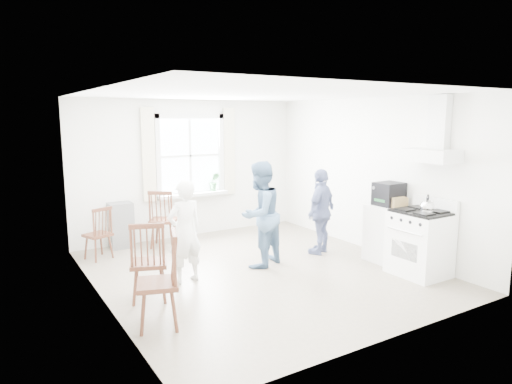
# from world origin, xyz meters

# --- Properties ---
(room_shell) EXTENTS (4.62, 5.12, 2.64)m
(room_shell) POSITION_xyz_m (0.00, 0.00, 1.30)
(room_shell) COLOR gray
(room_shell) RESTS_ON ground
(window_assembly) EXTENTS (1.88, 0.24, 1.70)m
(window_assembly) POSITION_xyz_m (0.00, 2.45, 1.46)
(window_assembly) COLOR white
(window_assembly) RESTS_ON room_shell
(range_hood) EXTENTS (0.45, 0.76, 0.94)m
(range_hood) POSITION_xyz_m (2.07, -1.35, 1.90)
(range_hood) COLOR silver
(range_hood) RESTS_ON room_shell
(shelf_unit) EXTENTS (0.40, 0.30, 0.80)m
(shelf_unit) POSITION_xyz_m (-1.40, 2.33, 0.40)
(shelf_unit) COLOR slate
(shelf_unit) RESTS_ON ground
(gas_stove) EXTENTS (0.68, 0.76, 1.12)m
(gas_stove) POSITION_xyz_m (1.91, -1.35, 0.48)
(gas_stove) COLOR white
(gas_stove) RESTS_ON ground
(kettle) EXTENTS (0.19, 0.19, 0.27)m
(kettle) POSITION_xyz_m (1.83, -1.50, 1.04)
(kettle) COLOR silver
(kettle) RESTS_ON gas_stove
(low_cabinet) EXTENTS (0.50, 0.55, 0.90)m
(low_cabinet) POSITION_xyz_m (1.98, -0.65, 0.45)
(low_cabinet) COLOR silver
(low_cabinet) RESTS_ON ground
(stereo_stack) EXTENTS (0.41, 0.37, 0.36)m
(stereo_stack) POSITION_xyz_m (2.03, -0.62, 1.08)
(stereo_stack) COLOR black
(stereo_stack) RESTS_ON low_cabinet
(cardboard_box) EXTENTS (0.29, 0.23, 0.16)m
(cardboard_box) POSITION_xyz_m (2.01, -0.82, 0.98)
(cardboard_box) COLOR olive
(cardboard_box) RESTS_ON low_cabinet
(windsor_chair_a) EXTENTS (0.47, 0.47, 0.87)m
(windsor_chair_a) POSITION_xyz_m (-1.87, 1.78, 0.53)
(windsor_chair_a) COLOR #432215
(windsor_chair_a) RESTS_ON ground
(windsor_chair_b) EXTENTS (0.56, 0.55, 1.04)m
(windsor_chair_b) POSITION_xyz_m (-1.78, -0.29, 0.63)
(windsor_chair_b) COLOR #432215
(windsor_chair_b) RESTS_ON ground
(windsor_chair_c) EXTENTS (0.56, 0.57, 1.07)m
(windsor_chair_c) POSITION_xyz_m (-1.79, -1.00, 0.65)
(windsor_chair_c) COLOR #432215
(windsor_chair_c) RESTS_ON ground
(person_left) EXTENTS (0.60, 0.60, 1.43)m
(person_left) POSITION_xyz_m (-1.10, 0.16, 0.72)
(person_left) COLOR white
(person_left) RESTS_ON ground
(person_mid) EXTENTS (1.04, 1.04, 1.62)m
(person_mid) POSITION_xyz_m (0.15, 0.21, 0.81)
(person_mid) COLOR slate
(person_mid) RESTS_ON ground
(person_right) EXTENTS (1.12, 1.12, 1.44)m
(person_right) POSITION_xyz_m (1.38, 0.23, 0.72)
(person_right) COLOR navy
(person_right) RESTS_ON ground
(potted_plant) EXTENTS (0.26, 0.26, 0.36)m
(potted_plant) POSITION_xyz_m (0.45, 2.36, 1.03)
(potted_plant) COLOR #33733D
(potted_plant) RESTS_ON window_assembly
(windsor_chair_d) EXTENTS (0.60, 0.60, 1.04)m
(windsor_chair_d) POSITION_xyz_m (-0.80, 1.91, 0.63)
(windsor_chair_d) COLOR #432215
(windsor_chair_d) RESTS_ON ground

